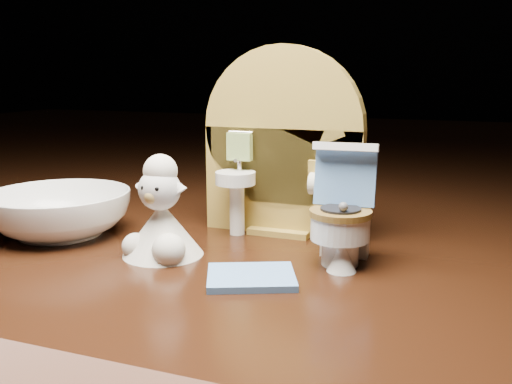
% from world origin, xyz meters
% --- Properties ---
extents(backdrop_panel, '(0.13, 0.05, 0.15)m').
position_xyz_m(backdrop_panel, '(-0.00, 0.06, 0.07)').
color(backdrop_panel, '#A78733').
rests_on(backdrop_panel, ground).
extents(toy_toilet, '(0.04, 0.05, 0.08)m').
position_xyz_m(toy_toilet, '(0.06, 0.01, 0.03)').
color(toy_toilet, white).
rests_on(toy_toilet, ground).
extents(bath_mat, '(0.07, 0.06, 0.00)m').
position_xyz_m(bath_mat, '(0.02, -0.05, 0.00)').
color(bath_mat, '#5A8AC9').
rests_on(bath_mat, ground).
extents(toilet_brush, '(0.02, 0.02, 0.05)m').
position_xyz_m(toilet_brush, '(0.07, -0.01, 0.01)').
color(toilet_brush, white).
rests_on(toilet_brush, ground).
extents(plush_lamb, '(0.06, 0.06, 0.08)m').
position_xyz_m(plush_lamb, '(-0.06, -0.02, 0.03)').
color(plush_lamb, silver).
rests_on(plush_lamb, ground).
extents(ceramic_bowl, '(0.14, 0.14, 0.04)m').
position_xyz_m(ceramic_bowl, '(-0.17, -0.01, 0.02)').
color(ceramic_bowl, white).
rests_on(ceramic_bowl, ground).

